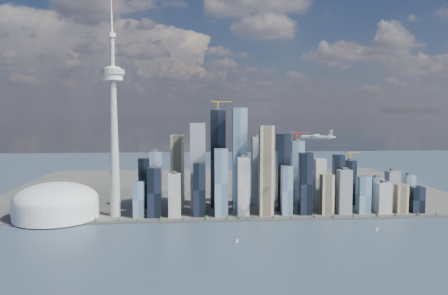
{
  "coord_description": "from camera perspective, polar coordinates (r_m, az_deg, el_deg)",
  "views": [
    {
      "loc": [
        -113.06,
        -769.74,
        262.33
      ],
      "look_at": [
        -34.29,
        260.0,
        175.36
      ],
      "focal_mm": 35.0,
      "sensor_mm": 36.0,
      "label": 1
    }
  ],
  "objects": [
    {
      "name": "land",
      "position": [
        1496.98,
        0.02,
        -5.22
      ],
      "size": [
        1400.0,
        900.0,
        3.0
      ],
      "primitive_type": "cube",
      "color": "#4C4C47",
      "rests_on": "ground"
    },
    {
      "name": "ground",
      "position": [
        821.03,
        3.89,
        -13.83
      ],
      "size": [
        4000.0,
        4000.0,
        0.0
      ],
      "primitive_type": "plane",
      "color": "#304955",
      "rests_on": "ground"
    },
    {
      "name": "shoreline_trees",
      "position": [
        1056.85,
        1.92,
        -9.07
      ],
      "size": [
        960.53,
        7.2,
        8.8
      ],
      "color": "#3F2D1E",
      "rests_on": "seawall"
    },
    {
      "name": "sailboat_west",
      "position": [
        892.78,
        1.72,
        -12.09
      ],
      "size": [
        6.13,
        3.62,
        8.7
      ],
      "rotation": [
        0.0,
        0.0,
        0.39
      ],
      "color": "silver",
      "rests_on": "ground"
    },
    {
      "name": "airplane",
      "position": [
        983.65,
        12.1,
        1.4
      ],
      "size": [
        75.4,
        67.65,
        19.28
      ],
      "rotation": [
        0.0,
        0.0,
        -0.41
      ],
      "color": "silver",
      "rests_on": "ground"
    },
    {
      "name": "needle_tower",
      "position": [
        1096.12,
        -14.22,
        3.28
      ],
      "size": [
        56.0,
        56.0,
        550.5
      ],
      "color": "gray",
      "rests_on": "land"
    },
    {
      "name": "dome_stadium",
      "position": [
        1140.58,
        -21.09,
        -6.78
      ],
      "size": [
        200.0,
        200.0,
        86.0
      ],
      "color": "white",
      "rests_on": "land"
    },
    {
      "name": "seawall",
      "position": [
        1058.5,
        1.92,
        -9.43
      ],
      "size": [
        1100.0,
        22.0,
        4.0
      ],
      "primitive_type": "cube",
      "color": "#383838",
      "rests_on": "ground"
    },
    {
      "name": "sailboat_east",
      "position": [
        1029.03,
        19.36,
        -10.04
      ],
      "size": [
        7.6,
        2.95,
        10.49
      ],
      "rotation": [
        0.0,
        0.0,
        -0.15
      ],
      "color": "silver",
      "rests_on": "ground"
    },
    {
      "name": "skyscraper_cluster",
      "position": [
        1133.14,
        4.45,
        -3.95
      ],
      "size": [
        736.0,
        142.0,
        287.67
      ],
      "color": "black",
      "rests_on": "land"
    }
  ]
}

